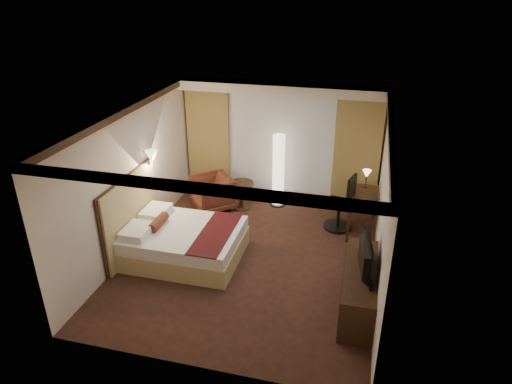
% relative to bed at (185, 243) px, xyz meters
% --- Properties ---
extents(floor, '(4.50, 5.50, 0.01)m').
position_rel_bed_xyz_m(floor, '(1.17, 0.30, -0.30)').
color(floor, black).
rests_on(floor, ground).
extents(ceiling, '(4.50, 5.50, 0.01)m').
position_rel_bed_xyz_m(ceiling, '(1.17, 0.30, 2.40)').
color(ceiling, white).
rests_on(ceiling, back_wall).
extents(back_wall, '(4.50, 0.02, 2.70)m').
position_rel_bed_xyz_m(back_wall, '(1.17, 3.05, 1.05)').
color(back_wall, beige).
rests_on(back_wall, floor).
extents(left_wall, '(0.02, 5.50, 2.70)m').
position_rel_bed_xyz_m(left_wall, '(-1.08, 0.30, 1.05)').
color(left_wall, beige).
rests_on(left_wall, floor).
extents(right_wall, '(0.02, 5.50, 2.70)m').
position_rel_bed_xyz_m(right_wall, '(3.42, 0.30, 1.05)').
color(right_wall, beige).
rests_on(right_wall, floor).
extents(crown_molding, '(4.50, 5.50, 0.12)m').
position_rel_bed_xyz_m(crown_molding, '(1.17, 0.30, 2.34)').
color(crown_molding, black).
rests_on(crown_molding, ceiling).
extents(soffit, '(4.50, 0.50, 0.20)m').
position_rel_bed_xyz_m(soffit, '(1.17, 2.80, 2.30)').
color(soffit, white).
rests_on(soffit, ceiling).
extents(curtain_sheer, '(2.48, 0.04, 2.45)m').
position_rel_bed_xyz_m(curtain_sheer, '(1.17, 2.97, 0.95)').
color(curtain_sheer, silver).
rests_on(curtain_sheer, back_wall).
extents(curtain_left_drape, '(1.00, 0.14, 2.45)m').
position_rel_bed_xyz_m(curtain_left_drape, '(-0.53, 2.91, 0.95)').
color(curtain_left_drape, '#A7894C').
rests_on(curtain_left_drape, back_wall).
extents(curtain_right_drape, '(1.00, 0.14, 2.45)m').
position_rel_bed_xyz_m(curtain_right_drape, '(2.87, 2.91, 0.95)').
color(curtain_right_drape, '#A7894C').
rests_on(curtain_right_drape, back_wall).
extents(wall_sconce, '(0.24, 0.24, 0.24)m').
position_rel_bed_xyz_m(wall_sconce, '(-0.92, 0.79, 1.32)').
color(wall_sconce, white).
rests_on(wall_sconce, left_wall).
extents(bed, '(2.03, 1.59, 0.60)m').
position_rel_bed_xyz_m(bed, '(0.00, 0.00, 0.00)').
color(bed, white).
rests_on(bed, floor).
extents(headboard, '(0.12, 1.89, 1.50)m').
position_rel_bed_xyz_m(headboard, '(-1.03, -0.00, 0.45)').
color(headboard, tan).
rests_on(headboard, floor).
extents(armchair, '(1.11, 1.11, 0.84)m').
position_rel_bed_xyz_m(armchair, '(-0.16, 1.99, 0.12)').
color(armchair, '#492015').
rests_on(armchair, floor).
extents(side_table, '(0.56, 0.56, 0.61)m').
position_rel_bed_xyz_m(side_table, '(0.46, 2.17, 0.01)').
color(side_table, black).
rests_on(side_table, floor).
extents(floor_lamp, '(0.35, 0.35, 1.68)m').
position_rel_bed_xyz_m(floor_lamp, '(1.22, 2.53, 0.54)').
color(floor_lamp, white).
rests_on(floor_lamp, floor).
extents(desk, '(0.55, 1.25, 0.75)m').
position_rel_bed_xyz_m(desk, '(3.12, 1.84, 0.08)').
color(desk, black).
rests_on(desk, floor).
extents(desk_lamp, '(0.18, 0.18, 0.34)m').
position_rel_bed_xyz_m(desk_lamp, '(3.12, 2.32, 0.62)').
color(desk_lamp, '#FFD899').
rests_on(desk_lamp, desk).
extents(office_chair, '(0.71, 0.71, 1.20)m').
position_rel_bed_xyz_m(office_chair, '(2.64, 1.79, 0.30)').
color(office_chair, black).
rests_on(office_chair, floor).
extents(dresser, '(0.50, 1.80, 0.70)m').
position_rel_bed_xyz_m(dresser, '(3.17, -0.65, 0.05)').
color(dresser, black).
rests_on(dresser, floor).
extents(television, '(0.76, 1.15, 0.14)m').
position_rel_bed_xyz_m(television, '(3.14, -0.65, 0.71)').
color(television, black).
rests_on(television, dresser).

